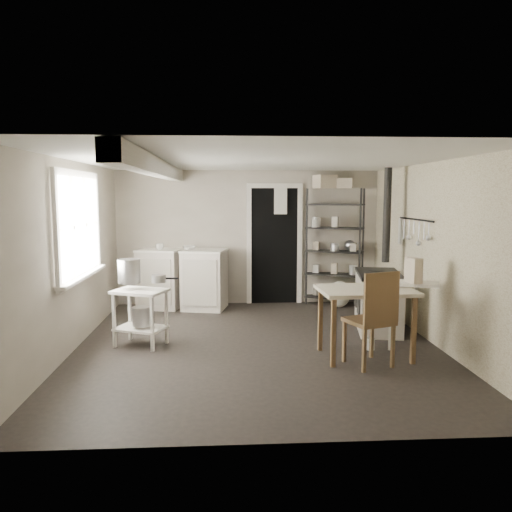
{
  "coord_description": "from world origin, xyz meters",
  "views": [
    {
      "loc": [
        -0.39,
        -6.08,
        1.89
      ],
      "look_at": [
        0.0,
        0.3,
        1.1
      ],
      "focal_mm": 35.0,
      "sensor_mm": 36.0,
      "label": 1
    }
  ],
  "objects": [
    {
      "name": "utensil_rail",
      "position": [
        2.19,
        0.6,
        1.55
      ],
      "size": [
        0.06,
        1.2,
        0.44
      ],
      "primitive_type": null,
      "color": "silver",
      "rests_on": "wall_right"
    },
    {
      "name": "wall_left",
      "position": [
        -2.25,
        0.0,
        1.15
      ],
      "size": [
        0.02,
        5.0,
        2.3
      ],
      "primitive_type": "cube",
      "color": "#B2A898",
      "rests_on": "ground"
    },
    {
      "name": "base_cabinets",
      "position": [
        -1.12,
        2.18,
        0.46
      ],
      "size": [
        1.61,
        0.94,
        0.99
      ],
      "primitive_type": null,
      "rotation": [
        0.0,
        0.0,
        -0.21
      ],
      "color": "beige",
      "rests_on": "ground"
    },
    {
      "name": "doorway",
      "position": [
        0.45,
        2.47,
        1.0
      ],
      "size": [
        0.96,
        0.1,
        2.08
      ],
      "primitive_type": null,
      "color": "white",
      "rests_on": "ground"
    },
    {
      "name": "floor_crock",
      "position": [
        1.37,
        -0.25,
        0.08
      ],
      "size": [
        0.14,
        0.14,
        0.14
      ],
      "primitive_type": "cylinder",
      "rotation": [
        0.0,
        0.0,
        0.24
      ],
      "color": "silver",
      "rests_on": "ground"
    },
    {
      "name": "side_ledge",
      "position": [
        1.85,
        -0.37,
        0.43
      ],
      "size": [
        0.63,
        0.48,
        0.86
      ],
      "primitive_type": null,
      "rotation": [
        0.0,
        0.0,
        -0.36
      ],
      "color": "white",
      "rests_on": "ground"
    },
    {
      "name": "wall_front",
      "position": [
        0.0,
        -2.5,
        1.15
      ],
      "size": [
        4.5,
        0.02,
        2.3
      ],
      "primitive_type": "cube",
      "color": "#B2A898",
      "rests_on": "ground"
    },
    {
      "name": "ceiling",
      "position": [
        0.0,
        0.0,
        2.3
      ],
      "size": [
        5.0,
        5.0,
        0.0
      ],
      "primitive_type": "plane",
      "rotation": [
        3.14,
        0.0,
        0.0
      ],
      "color": "silver",
      "rests_on": "wall_back"
    },
    {
      "name": "floor",
      "position": [
        0.0,
        0.0,
        0.0
      ],
      "size": [
        5.0,
        5.0,
        0.0
      ],
      "primitive_type": "plane",
      "color": "black",
      "rests_on": "ground"
    },
    {
      "name": "stove",
      "position": [
        1.73,
        0.63,
        0.44
      ],
      "size": [
        0.74,
        1.11,
        0.81
      ],
      "primitive_type": null,
      "rotation": [
        0.0,
        0.0,
        -0.17
      ],
      "color": "beige",
      "rests_on": "ground"
    },
    {
      "name": "ceiling_beam",
      "position": [
        -1.2,
        0.0,
        2.2
      ],
      "size": [
        0.18,
        5.0,
        0.18
      ],
      "primitive_type": null,
      "color": "white",
      "rests_on": "ceiling"
    },
    {
      "name": "storage_box_b",
      "position": [
        1.63,
        2.31,
        1.99
      ],
      "size": [
        0.32,
        0.31,
        0.17
      ],
      "primitive_type": "cube",
      "rotation": [
        0.0,
        0.0,
        -0.3
      ],
      "color": "beige",
      "rests_on": "shelf_rack"
    },
    {
      "name": "saucepan",
      "position": [
        -1.23,
        0.11,
        0.85
      ],
      "size": [
        0.23,
        0.23,
        0.1
      ],
      "primitive_type": "cylinder",
      "rotation": [
        0.0,
        0.0,
        -0.41
      ],
      "color": "silver",
      "rests_on": "prep_table"
    },
    {
      "name": "counter_cup",
      "position": [
        -1.47,
        2.09,
        0.97
      ],
      "size": [
        0.15,
        0.15,
        0.1
      ],
      "primitive_type": "imported",
      "rotation": [
        0.0,
        0.0,
        0.2
      ],
      "color": "silver",
      "rests_on": "base_cabinets"
    },
    {
      "name": "shelf_jar",
      "position": [
        1.12,
        2.36,
        1.36
      ],
      "size": [
        0.09,
        0.09,
        0.18
      ],
      "primitive_type": "imported",
      "rotation": [
        0.0,
        0.0,
        -0.04
      ],
      "color": "silver",
      "rests_on": "shelf_rack"
    },
    {
      "name": "chair",
      "position": [
        1.19,
        -0.79,
        0.49
      ],
      "size": [
        0.58,
        0.59,
        1.07
      ],
      "primitive_type": null,
      "rotation": [
        0.0,
        0.0,
        0.35
      ],
      "color": "brown",
      "rests_on": "ground"
    },
    {
      "name": "shelf_rack",
      "position": [
        1.47,
        2.31,
        0.95
      ],
      "size": [
        1.01,
        0.72,
        1.99
      ],
      "primitive_type": null,
      "rotation": [
        0.0,
        0.0,
        -0.43
      ],
      "color": "black",
      "rests_on": "ground"
    },
    {
      "name": "wallpaper_panel",
      "position": [
        2.24,
        0.0,
        1.15
      ],
      "size": [
        0.01,
        5.0,
        2.3
      ],
      "primitive_type": null,
      "color": "beige",
      "rests_on": "wall_right"
    },
    {
      "name": "flour_sack",
      "position": [
        1.52,
        2.08,
        0.24
      ],
      "size": [
        0.45,
        0.42,
        0.44
      ],
      "primitive_type": "ellipsoid",
      "rotation": [
        0.0,
        0.0,
        0.34
      ],
      "color": "white",
      "rests_on": "ground"
    },
    {
      "name": "table_cup",
      "position": [
        1.43,
        -0.63,
        0.8
      ],
      "size": [
        0.11,
        0.11,
        0.09
      ],
      "primitive_type": "imported",
      "rotation": [
        0.0,
        0.0,
        0.13
      ],
      "color": "silver",
      "rests_on": "work_table"
    },
    {
      "name": "wall_back",
      "position": [
        0.0,
        2.5,
        1.15
      ],
      "size": [
        4.5,
        0.02,
        2.3
      ],
      "primitive_type": "cube",
      "color": "#B2A898",
      "rests_on": "ground"
    },
    {
      "name": "window",
      "position": [
        -2.22,
        0.2,
        1.5
      ],
      "size": [
        0.12,
        1.76,
        1.28
      ],
      "primitive_type": null,
      "color": "white",
      "rests_on": "wall_left"
    },
    {
      "name": "stockpot",
      "position": [
        -1.6,
        0.15,
        0.94
      ],
      "size": [
        0.34,
        0.34,
        0.3
      ],
      "primitive_type": "cylinder",
      "rotation": [
        0.0,
        0.0,
        -0.25
      ],
      "color": "silver",
      "rests_on": "prep_table"
    },
    {
      "name": "work_table",
      "position": [
        1.22,
        -0.51,
        0.38
      ],
      "size": [
        1.1,
        0.8,
        0.81
      ],
      "primitive_type": null,
      "rotation": [
        0.0,
        0.0,
        0.05
      ],
      "color": "beige",
      "rests_on": "ground"
    },
    {
      "name": "storage_box_a",
      "position": [
        1.29,
        2.36,
        2.01
      ],
      "size": [
        0.4,
        0.37,
        0.22
      ],
      "primitive_type": "cube",
      "rotation": [
        0.0,
        0.0,
        0.33
      ],
      "color": "beige",
      "rests_on": "shelf_rack"
    },
    {
      "name": "prep_table",
      "position": [
        -1.46,
        0.1,
        0.4
      ],
      "size": [
        0.74,
        0.64,
        0.71
      ],
      "primitive_type": null,
      "rotation": [
        0.0,
        0.0,
        -0.38
      ],
      "color": "white",
      "rests_on": "ground"
    },
    {
      "name": "wall_right",
      "position": [
        2.25,
        0.0,
        1.15
      ],
      "size": [
        0.02,
        5.0,
        2.3
      ],
      "primitive_type": "cube",
      "color": "#B2A898",
      "rests_on": "ground"
    },
    {
      "name": "mixing_bowl",
      "position": [
        -0.99,
        2.14,
        0.96
      ],
      "size": [
        0.34,
        0.34,
        0.07
      ],
      "primitive_type": "imported",
      "rotation": [
        0.0,
        0.0,
        0.18
      ],
      "color": "silver",
      "rests_on": "base_cabinets"
    },
    {
      "name": "stovepipe",
      "position": [
        1.95,
        1.04,
        1.59
      ],
      "size": [
        0.14,
        0.14,
        1.32
      ],
      "primitive_type": null,
      "rotation": [
        0.0,
        0.0,
        0.43
      ],
      "color": "black",
      "rests_on": "stove"
    },
    {
      "name": "oats_box",
      "position": [
        1.81,
        -0.42,
        1.01
      ],
      "size": [
        0.16,
        0.22,
        0.29
      ],
      "primitive_type": "cube",
      "rotation": [
        0.0,
        0.0,
        0.26
      ],
      "color": "beige",
      "rests_on": "side_ledge"
    },
    {
      "name": "bucket",
      "position": [
        -1.45,
        0.05,
        0.39
      ],
      "size": [
        0.28,
        0.28,
        0.24
      ],
      "primitive_type": "cylinder",
      "rotation": [
        0.0,
        0.0,
        0.37
      ],
      "color": "silver",
      "rests_on": "prep_table"
    }
  ]
}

